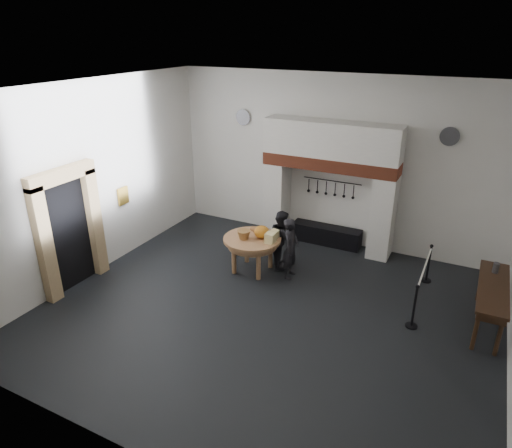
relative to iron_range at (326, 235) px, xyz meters
The scene contains 31 objects.
floor 3.73m from the iron_range, 90.00° to the right, with size 9.00×8.00×0.02m, color black.
ceiling 5.65m from the iron_range, 90.00° to the right, with size 9.00×8.00×0.02m, color silver.
wall_back 2.02m from the iron_range, 90.00° to the left, with size 9.00×0.02×4.50m, color silver.
wall_front 7.97m from the iron_range, 90.00° to the right, with size 9.00×0.02×4.50m, color silver.
wall_left 6.17m from the iron_range, 140.42° to the right, with size 0.02×8.00×4.50m, color silver.
chimney_pier_left 1.69m from the iron_range, behind, with size 0.55×0.70×2.15m, color silver.
chimney_pier_right 1.69m from the iron_range, ahead, with size 0.55×0.70×2.15m, color silver.
hearth_brick_band 2.06m from the iron_range, 90.00° to the right, with size 3.50×0.72×0.32m, color #9E442B.
chimney_hood 2.67m from the iron_range, 90.00° to the right, with size 3.50×0.70×0.90m, color silver.
iron_range is the anchor object (origin of this frame).
utensil_rail 1.51m from the iron_range, 90.00° to the left, with size 0.02×0.02×1.60m, color black.
door_recess 6.58m from the iron_range, 133.44° to the right, with size 0.04×1.10×2.50m, color black.
door_jamb_near 7.05m from the iron_range, 128.94° to the right, with size 0.22×0.30×2.60m, color tan.
door_jamb_far 6.04m from the iron_range, 137.45° to the right, with size 0.22×0.30×2.60m, color tan.
door_lintel 6.87m from the iron_range, 132.86° to the right, with size 0.22×1.70×0.30m, color tan.
wall_plaque 5.49m from the iron_range, 146.73° to the right, with size 0.05×0.34×0.44m, color gold.
work_table 2.61m from the iron_range, 115.94° to the right, with size 1.39×1.39×0.07m, color tan.
pumpkin 2.49m from the iron_range, 112.64° to the right, with size 0.36×0.36×0.31m, color orange.
cheese_block_big 2.53m from the iron_range, 104.68° to the right, with size 0.22×0.22×0.24m, color #ECD98D.
cheese_block_small 2.25m from the iron_range, 107.24° to the right, with size 0.18×0.18×0.20m, color #EAD58C.
wicker_basket 2.84m from the iron_range, 117.38° to the right, with size 0.32×0.32×0.22m, color #A46C3C.
bread_loaf 2.39m from the iron_range, 122.05° to the right, with size 0.31×0.18×0.13m, color #995C36.
visitor_near 2.21m from the iron_range, 94.49° to the right, with size 0.54×0.36×1.49m, color black.
visitor_far 1.90m from the iron_range, 108.00° to the right, with size 0.71×0.55×1.46m, color black.
side_table 4.69m from the iron_range, 28.05° to the right, with size 0.55×2.20×0.06m, color #3A2115.
pewter_jug 4.46m from the iron_range, 21.13° to the right, with size 0.12×0.12×0.22m, color #545359.
pewter_plate_back_left 4.01m from the iron_range, behind, with size 0.44×0.44×0.03m, color #4C4C51.
pewter_plate_back_right 4.01m from the iron_range, ahead, with size 0.44×0.44×0.03m, color #4C4C51.
barrier_post_near 4.03m from the iron_range, 46.25° to the right, with size 0.05×0.05×0.90m, color black.
barrier_post_far 2.94m from the iron_range, 18.09° to the right, with size 0.05×0.05×0.90m, color black.
barrier_rope 3.43m from the iron_range, 34.43° to the right, with size 0.04×0.04×2.00m, color silver.
Camera 1 is at (3.44, -7.34, 5.48)m, focal length 32.00 mm.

